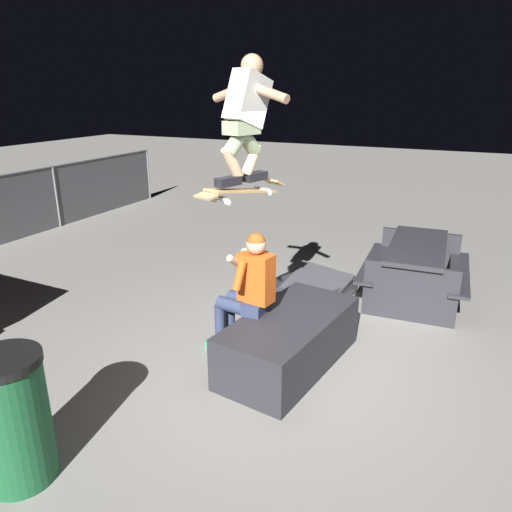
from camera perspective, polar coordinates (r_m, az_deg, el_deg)
name	(u,v)px	position (r m, az deg, el deg)	size (l,w,h in m)	color
ground_plane	(285,371)	(4.98, 3.52, -13.45)	(40.00, 40.00, 0.00)	gray
ledge_box_main	(289,340)	(4.96, 3.99, -9.96)	(1.65, 0.79, 0.54)	#28282D
person_sitting_on_ledge	(247,288)	(4.88, -1.08, -3.80)	(0.60, 0.78, 1.37)	#2D3856
skateboard	(242,191)	(4.52, -1.65, 7.73)	(1.03, 0.49, 0.14)	#AD8451
skater_airborne	(246,114)	(4.47, -1.21, 16.50)	(0.64, 0.87, 1.12)	black
kicker_ramp	(309,291)	(6.64, 6.25, -4.14)	(1.15, 1.15, 0.38)	#38383D
picnic_table_back	(416,262)	(6.75, 18.45, -0.70)	(1.78, 1.44, 0.75)	#28282D
trash_bin	(13,419)	(3.94, -26.88, -16.86)	(0.52, 0.52, 0.99)	#19512D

